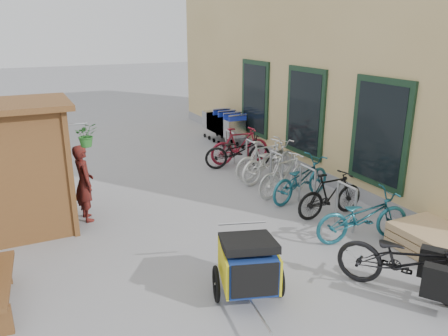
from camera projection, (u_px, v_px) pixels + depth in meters
name	position (u px, v px, depth m)	size (l,w,h in m)	color
ground	(236.00, 253.00, 7.32)	(80.00, 80.00, 0.00)	gray
building	(363.00, 32.00, 12.80)	(6.07, 13.00, 7.00)	tan
kiosk	(5.00, 152.00, 7.59)	(2.49, 1.65, 2.40)	brown
bike_rack	(276.00, 167.00, 10.17)	(0.05, 5.35, 0.86)	#A5A8AD
pallet_stack	(434.00, 241.00, 7.31)	(1.00, 1.20, 0.40)	tan
shopping_carts	(223.00, 123.00, 14.11)	(0.62, 2.10, 1.12)	silver
child_trailer	(248.00, 263.00, 6.00)	(1.06, 1.65, 0.95)	navy
cargo_bike	(410.00, 263.00, 6.05)	(1.63, 2.00, 1.02)	black
person_kiosk	(84.00, 183.00, 8.40)	(0.55, 0.36, 1.51)	maroon
bike_0	(363.00, 216.00, 7.63)	(0.62, 1.76, 0.93)	#1B5B6C
bike_1	(331.00, 194.00, 8.63)	(0.43, 1.54, 0.92)	black
bike_2	(301.00, 179.00, 9.50)	(0.62, 1.78, 0.93)	#1B5B6C
bike_3	(285.00, 175.00, 9.74)	(0.45, 1.59, 0.96)	silver
bike_4	(269.00, 161.00, 10.69)	(0.65, 1.87, 0.98)	silver
bike_5	(265.00, 159.00, 10.78)	(0.47, 1.67, 1.00)	silver
bike_6	(238.00, 151.00, 11.64)	(0.62, 1.78, 0.93)	black
bike_7	(240.00, 146.00, 12.00)	(0.48, 1.70, 1.02)	maroon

